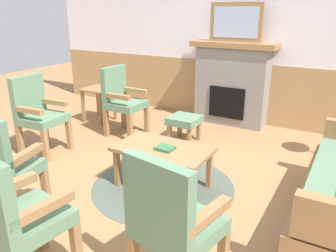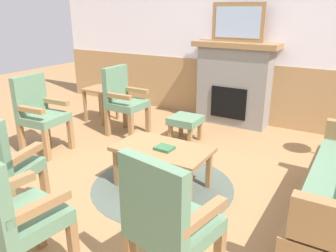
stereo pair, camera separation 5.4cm
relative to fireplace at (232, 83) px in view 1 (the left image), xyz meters
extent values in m
plane|color=#997047|center=(0.00, -2.35, -0.65)|extent=(14.00, 14.00, 0.00)
cube|color=white|center=(0.00, 0.25, 0.70)|extent=(7.20, 0.12, 2.70)
cube|color=#A87F51|center=(0.00, 0.18, -0.18)|extent=(7.20, 0.02, 0.95)
cube|color=gray|center=(0.00, 0.00, -0.05)|extent=(1.10, 0.36, 1.20)
cube|color=black|center=(0.00, -0.19, -0.27)|extent=(0.56, 0.02, 0.48)
cube|color=olive|center=(0.00, 0.00, 0.59)|extent=(1.30, 0.44, 0.08)
cube|color=olive|center=(0.00, 0.00, 0.91)|extent=(0.80, 0.03, 0.56)
cube|color=#9EB2D1|center=(0.00, -0.02, 0.91)|extent=(0.68, 0.01, 0.44)
cube|color=olive|center=(1.49, -1.30, -0.57)|extent=(0.08, 0.08, 0.16)
cube|color=olive|center=(-0.30, -2.53, -0.45)|extent=(0.05, 0.05, 0.40)
cube|color=olive|center=(0.54, -2.53, -0.45)|extent=(0.05, 0.05, 0.40)
cube|color=olive|center=(-0.30, -2.09, -0.45)|extent=(0.05, 0.05, 0.40)
cube|color=olive|center=(0.54, -2.09, -0.45)|extent=(0.05, 0.05, 0.40)
cube|color=olive|center=(0.12, -2.31, -0.23)|extent=(0.96, 0.56, 0.04)
cylinder|color=#4C564C|center=(0.12, -2.31, -0.65)|extent=(1.48, 1.48, 0.01)
cube|color=#33663D|center=(0.17, -2.35, -0.20)|extent=(0.18, 0.15, 0.03)
cube|color=olive|center=(-0.42, -1.23, -0.52)|extent=(0.05, 0.05, 0.26)
cube|color=olive|center=(-0.12, -1.23, -0.52)|extent=(0.05, 0.05, 0.26)
cube|color=olive|center=(-0.42, -0.93, -0.52)|extent=(0.05, 0.05, 0.26)
cube|color=olive|center=(-0.12, -0.93, -0.52)|extent=(0.05, 0.05, 0.26)
cube|color=#5B7F60|center=(-0.27, -1.08, -0.34)|extent=(0.40, 0.40, 0.10)
cube|color=olive|center=(-1.44, -2.08, -0.45)|extent=(0.06, 0.06, 0.40)
cube|color=olive|center=(-1.40, -2.50, -0.45)|extent=(0.06, 0.06, 0.40)
cube|color=olive|center=(-1.85, -2.11, -0.45)|extent=(0.06, 0.06, 0.40)
cube|color=olive|center=(-1.82, -2.53, -0.45)|extent=(0.06, 0.06, 0.40)
cube|color=#5B7F60|center=(-1.63, -2.30, -0.20)|extent=(0.52, 0.52, 0.10)
cube|color=#5B7F60|center=(-1.83, -2.32, 0.09)|extent=(0.12, 0.48, 0.48)
cube|color=olive|center=(-1.64, -2.10, -0.03)|extent=(0.44, 0.10, 0.06)
cube|color=olive|center=(-1.61, -2.51, -0.03)|extent=(0.44, 0.10, 0.06)
cube|color=olive|center=(-0.91, -1.04, -0.45)|extent=(0.06, 0.06, 0.40)
cube|color=olive|center=(-0.91, -1.46, -0.45)|extent=(0.06, 0.06, 0.40)
cube|color=olive|center=(-1.33, -1.04, -0.45)|extent=(0.06, 0.06, 0.40)
cube|color=olive|center=(-1.33, -1.46, -0.45)|extent=(0.06, 0.06, 0.40)
cube|color=#5B7F60|center=(-1.12, -1.25, -0.20)|extent=(0.48, 0.48, 0.10)
cube|color=#5B7F60|center=(-1.32, -1.25, 0.09)|extent=(0.08, 0.48, 0.48)
cube|color=olive|center=(-1.12, -1.05, -0.03)|extent=(0.44, 0.07, 0.06)
cube|color=olive|center=(-1.12, -1.46, -0.03)|extent=(0.44, 0.07, 0.06)
cube|color=olive|center=(-0.20, -3.59, -0.45)|extent=(0.07, 0.07, 0.40)
cube|color=olive|center=(0.22, -3.64, -0.45)|extent=(0.07, 0.07, 0.40)
cube|color=#5B7F60|center=(-0.02, -3.82, -0.20)|extent=(0.53, 0.53, 0.10)
cube|color=olive|center=(-0.22, -3.80, -0.03)|extent=(0.12, 0.45, 0.06)
cube|color=olive|center=(0.19, -3.85, -0.03)|extent=(0.12, 0.45, 0.06)
cube|color=olive|center=(0.71, -3.14, -0.45)|extent=(0.07, 0.07, 0.40)
cube|color=#5B7F60|center=(0.88, -3.38, -0.20)|extent=(0.56, 0.56, 0.10)
cube|color=#5B7F60|center=(0.84, -3.58, 0.09)|extent=(0.49, 0.16, 0.48)
cube|color=olive|center=(0.68, -3.35, -0.03)|extent=(0.15, 0.45, 0.06)
cube|color=olive|center=(1.08, -3.42, -0.03)|extent=(0.15, 0.45, 0.06)
cube|color=olive|center=(-1.01, -3.29, -0.45)|extent=(0.07, 0.07, 0.40)
cube|color=olive|center=(-0.60, -3.19, -0.45)|extent=(0.07, 0.07, 0.40)
cube|color=olive|center=(-0.50, -3.60, -0.45)|extent=(0.07, 0.07, 0.40)
cube|color=#5B7F60|center=(-0.76, -3.44, -0.20)|extent=(0.58, 0.58, 0.10)
cube|color=olive|center=(-0.56, -3.39, -0.03)|extent=(0.18, 0.44, 0.06)
cube|color=olive|center=(-2.07, -0.79, -0.39)|extent=(0.04, 0.04, 0.52)
cube|color=olive|center=(-1.71, -0.79, -0.39)|extent=(0.04, 0.04, 0.52)
cube|color=olive|center=(-2.07, -1.15, -0.39)|extent=(0.04, 0.04, 0.52)
cube|color=olive|center=(-1.71, -1.15, -0.39)|extent=(0.04, 0.04, 0.52)
cube|color=olive|center=(-1.89, -0.97, -0.12)|extent=(0.44, 0.44, 0.03)
camera|label=1|loc=(1.72, -4.98, 1.11)|focal=36.03mm
camera|label=2|loc=(1.77, -4.96, 1.11)|focal=36.03mm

